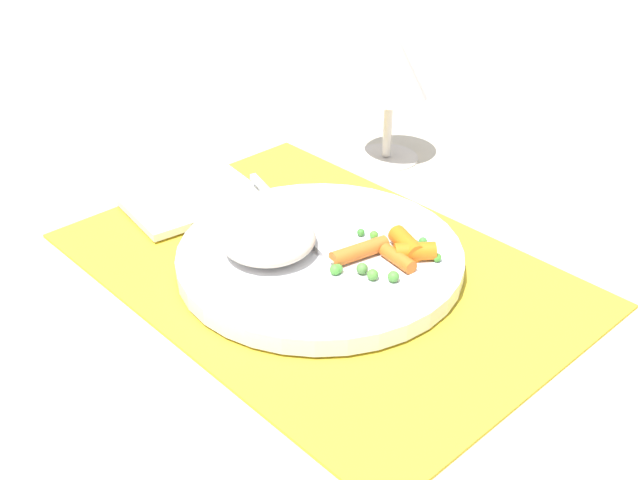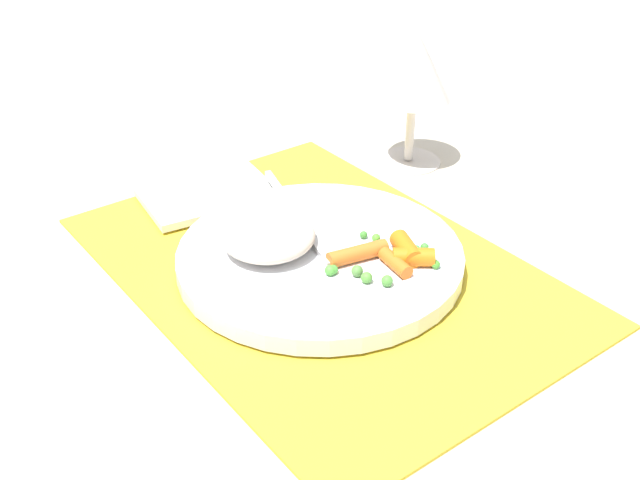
# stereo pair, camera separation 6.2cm
# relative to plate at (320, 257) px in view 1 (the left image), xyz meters

# --- Properties ---
(ground_plane) EXTENTS (2.40, 2.40, 0.00)m
(ground_plane) POSITION_rel_plate_xyz_m (0.00, 0.00, -0.01)
(ground_plane) COLOR beige
(placemat) EXTENTS (0.45, 0.31, 0.01)m
(placemat) POSITION_rel_plate_xyz_m (0.00, 0.00, -0.01)
(placemat) COLOR gold
(placemat) RESTS_ON ground_plane
(plate) EXTENTS (0.25, 0.25, 0.02)m
(plate) POSITION_rel_plate_xyz_m (0.00, 0.00, 0.00)
(plate) COLOR white
(plate) RESTS_ON placemat
(rice_mound) EXTENTS (0.08, 0.08, 0.03)m
(rice_mound) POSITION_rel_plate_xyz_m (-0.03, -0.04, 0.02)
(rice_mound) COLOR beige
(rice_mound) RESTS_ON plate
(carrot_portion) EXTENTS (0.06, 0.08, 0.02)m
(carrot_portion) POSITION_rel_plate_xyz_m (0.05, 0.04, 0.02)
(carrot_portion) COLOR orange
(carrot_portion) RESTS_ON plate
(pea_scatter) EXTENTS (0.08, 0.10, 0.01)m
(pea_scatter) POSITION_rel_plate_xyz_m (0.05, 0.02, 0.01)
(pea_scatter) COLOR #54B142
(pea_scatter) RESTS_ON plate
(fork) EXTENTS (0.18, 0.06, 0.01)m
(fork) POSITION_rel_plate_xyz_m (-0.04, 0.01, 0.01)
(fork) COLOR silver
(fork) RESTS_ON plate
(wine_glass) EXTENTS (0.08, 0.08, 0.15)m
(wine_glass) POSITION_rel_plate_xyz_m (-0.12, 0.21, 0.10)
(wine_glass) COLOR silver
(wine_glass) RESTS_ON ground_plane
(napkin) EXTENTS (0.11, 0.14, 0.01)m
(napkin) POSITION_rel_plate_xyz_m (-0.17, -0.02, -0.00)
(napkin) COLOR white
(napkin) RESTS_ON placemat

